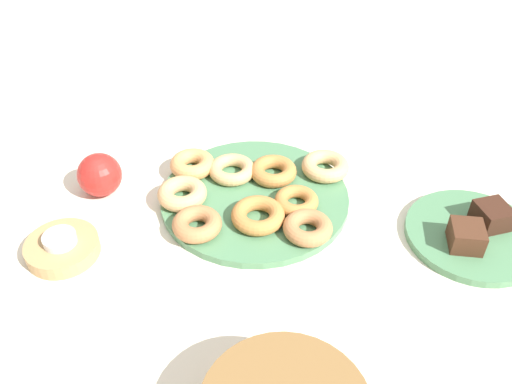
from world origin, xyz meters
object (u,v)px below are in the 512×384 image
(donut_5, at_px, (192,164))
(donut_2, at_px, (182,194))
(donut_plate, at_px, (255,197))
(donut_8, at_px, (273,171))
(donut_7, at_px, (308,228))
(tealight, at_px, (60,239))
(cake_plate, at_px, (472,235))
(donut_0, at_px, (232,170))
(donut_3, at_px, (296,201))
(apple, at_px, (100,175))
(donut_6, at_px, (256,215))
(donut_1, at_px, (197,224))
(brownie_near, at_px, (492,216))
(candle_holder, at_px, (62,248))
(brownie_far, at_px, (466,236))
(donut_4, at_px, (325,166))

(donut_5, bearing_deg, donut_2, 78.89)
(donut_plate, relative_size, donut_8, 3.92)
(donut_7, height_order, tealight, same)
(cake_plate, xyz_separation_m, tealight, (0.68, -0.02, 0.03))
(donut_0, relative_size, tealight, 1.64)
(donut_0, distance_m, donut_3, 0.15)
(donut_7, bearing_deg, donut_5, -44.53)
(donut_5, height_order, apple, apple)
(donut_plate, xyz_separation_m, tealight, (0.32, 0.11, 0.03))
(donut_0, distance_m, cake_plate, 0.44)
(donut_plate, bearing_deg, apple, -9.35)
(donut_6, bearing_deg, donut_8, -109.18)
(donut_1, distance_m, brownie_near, 0.50)
(donut_1, bearing_deg, donut_6, -171.80)
(donut_0, xyz_separation_m, donut_7, (-0.12, 0.17, 0.00))
(brownie_near, xyz_separation_m, candle_holder, (0.72, -0.00, -0.02))
(donut_5, relative_size, apple, 1.05)
(donut_1, bearing_deg, apple, -36.87)
(candle_holder, height_order, tealight, tealight)
(cake_plate, distance_m, brownie_far, 0.05)
(donut_0, distance_m, brownie_near, 0.46)
(donut_5, distance_m, candle_holder, 0.28)
(donut_3, height_order, candle_holder, donut_3)
(donut_1, bearing_deg, donut_4, -149.54)
(donut_3, bearing_deg, donut_0, -42.23)
(donut_1, distance_m, candle_holder, 0.22)
(donut_7, height_order, apple, apple)
(donut_2, xyz_separation_m, donut_7, (-0.21, 0.10, -0.00))
(donut_1, xyz_separation_m, donut_3, (-0.17, -0.05, -0.00))
(brownie_far, height_order, candle_holder, brownie_far)
(donut_2, bearing_deg, donut_6, 152.35)
(cake_plate, relative_size, brownie_far, 4.08)
(donut_1, bearing_deg, candle_holder, 6.07)
(donut_0, bearing_deg, cake_plate, 154.77)
(donut_6, xyz_separation_m, donut_7, (-0.08, 0.04, 0.00))
(donut_0, height_order, donut_6, donut_6)
(donut_plate, height_order, candle_holder, candle_holder)
(donut_plate, relative_size, candle_holder, 2.88)
(donut_4, relative_size, brownie_far, 1.64)
(donut_plate, xyz_separation_m, brownie_near, (-0.39, 0.11, 0.03))
(donut_plate, height_order, tealight, tealight)
(cake_plate, xyz_separation_m, brownie_far, (0.03, 0.03, 0.03))
(brownie_far, relative_size, candle_holder, 0.46)
(donut_0, distance_m, donut_6, 0.14)
(donut_2, height_order, brownie_far, brownie_far)
(donut_2, bearing_deg, donut_0, -144.12)
(donut_8, relative_size, cake_plate, 0.39)
(tealight, bearing_deg, candle_holder, 0.00)
(cake_plate, bearing_deg, tealight, -1.42)
(cake_plate, bearing_deg, donut_0, -25.23)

